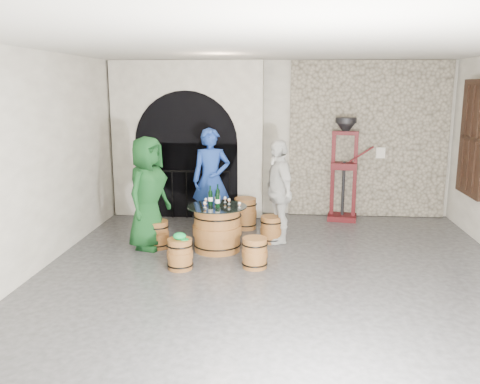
# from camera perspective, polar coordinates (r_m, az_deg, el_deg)

# --- Properties ---
(ground) EXTENTS (8.00, 8.00, 0.00)m
(ground) POSITION_cam_1_polar(r_m,az_deg,el_deg) (7.18, 4.08, -10.17)
(ground) COLOR #2B2B2E
(ground) RESTS_ON ground
(wall_back) EXTENTS (8.00, 0.00, 8.00)m
(wall_back) POSITION_cam_1_polar(r_m,az_deg,el_deg) (10.71, 4.52, 5.97)
(wall_back) COLOR beige
(wall_back) RESTS_ON ground
(wall_front) EXTENTS (8.00, 0.00, 8.00)m
(wall_front) POSITION_cam_1_polar(r_m,az_deg,el_deg) (2.87, 3.34, -10.35)
(wall_front) COLOR beige
(wall_front) RESTS_ON ground
(wall_left) EXTENTS (0.00, 8.00, 8.00)m
(wall_left) POSITION_cam_1_polar(r_m,az_deg,el_deg) (7.63, -23.06, 2.70)
(wall_left) COLOR beige
(wall_left) RESTS_ON ground
(ceiling) EXTENTS (8.00, 8.00, 0.00)m
(ceiling) POSITION_cam_1_polar(r_m,az_deg,el_deg) (6.68, 4.49, 16.22)
(ceiling) COLOR beige
(ceiling) RESTS_ON wall_back
(stone_facing_panel) EXTENTS (3.20, 0.12, 3.18)m
(stone_facing_panel) POSITION_cam_1_polar(r_m,az_deg,el_deg) (10.79, 14.17, 5.69)
(stone_facing_panel) COLOR #9F947E
(stone_facing_panel) RESTS_ON ground
(arched_opening) EXTENTS (3.10, 0.60, 3.19)m
(arched_opening) POSITION_cam_1_polar(r_m,az_deg,el_deg) (10.64, -5.83, 5.81)
(arched_opening) COLOR beige
(arched_opening) RESTS_ON ground
(shuttered_window) EXTENTS (0.23, 1.10, 2.00)m
(shuttered_window) POSITION_cam_1_polar(r_m,az_deg,el_deg) (9.69, 24.98, 5.48)
(shuttered_window) COLOR black
(shuttered_window) RESTS_ON wall_right
(barrel_table) EXTENTS (0.98, 0.98, 0.76)m
(barrel_table) POSITION_cam_1_polar(r_m,az_deg,el_deg) (8.42, -2.57, -4.11)
(barrel_table) COLOR brown
(barrel_table) RESTS_ON ground
(barrel_stool_left) EXTENTS (0.40, 0.40, 0.47)m
(barrel_stool_left) POSITION_cam_1_polar(r_m,az_deg,el_deg) (8.69, -9.26, -4.74)
(barrel_stool_left) COLOR brown
(barrel_stool_left) RESTS_ON ground
(barrel_stool_far) EXTENTS (0.40, 0.40, 0.47)m
(barrel_stool_far) POSITION_cam_1_polar(r_m,az_deg,el_deg) (9.45, -3.10, -3.26)
(barrel_stool_far) COLOR brown
(barrel_stool_far) RESTS_ON ground
(barrel_stool_right) EXTENTS (0.40, 0.40, 0.47)m
(barrel_stool_right) POSITION_cam_1_polar(r_m,az_deg,el_deg) (8.90, 3.53, -4.21)
(barrel_stool_right) COLOR brown
(barrel_stool_right) RESTS_ON ground
(barrel_stool_near_right) EXTENTS (0.40, 0.40, 0.47)m
(barrel_stool_near_right) POSITION_cam_1_polar(r_m,az_deg,el_deg) (7.67, 1.66, -6.86)
(barrel_stool_near_right) COLOR brown
(barrel_stool_near_right) RESTS_ON ground
(barrel_stool_near_left) EXTENTS (0.40, 0.40, 0.47)m
(barrel_stool_near_left) POSITION_cam_1_polar(r_m,az_deg,el_deg) (7.67, -6.76, -6.94)
(barrel_stool_near_left) COLOR brown
(barrel_stool_near_left) RESTS_ON ground
(green_cap) EXTENTS (0.24, 0.19, 0.11)m
(green_cap) POSITION_cam_1_polar(r_m,az_deg,el_deg) (7.58, -6.78, -4.96)
(green_cap) COLOR #0D903A
(green_cap) RESTS_ON barrel_stool_near_left
(person_green) EXTENTS (0.88, 1.07, 1.88)m
(person_green) POSITION_cam_1_polar(r_m,az_deg,el_deg) (8.56, -10.29, -0.12)
(person_green) COLOR #113F19
(person_green) RESTS_ON ground
(person_blue) EXTENTS (0.77, 0.58, 1.93)m
(person_blue) POSITION_cam_1_polar(r_m,az_deg,el_deg) (9.51, -3.26, 1.37)
(person_blue) COLOR navy
(person_blue) RESTS_ON ground
(person_white) EXTENTS (0.77, 1.14, 1.80)m
(person_white) POSITION_cam_1_polar(r_m,az_deg,el_deg) (8.80, 4.33, 0.09)
(person_white) COLOR beige
(person_white) RESTS_ON ground
(wine_bottle_left) EXTENTS (0.08, 0.08, 0.32)m
(wine_bottle_left) POSITION_cam_1_polar(r_m,az_deg,el_deg) (8.37, -3.34, -0.59)
(wine_bottle_left) COLOR black
(wine_bottle_left) RESTS_ON barrel_table
(wine_bottle_center) EXTENTS (0.08, 0.08, 0.32)m
(wine_bottle_center) POSITION_cam_1_polar(r_m,az_deg,el_deg) (8.21, -2.54, -0.83)
(wine_bottle_center) COLOR black
(wine_bottle_center) RESTS_ON barrel_table
(wine_bottle_right) EXTENTS (0.08, 0.08, 0.32)m
(wine_bottle_right) POSITION_cam_1_polar(r_m,az_deg,el_deg) (8.49, -2.51, -0.41)
(wine_bottle_right) COLOR black
(wine_bottle_right) RESTS_ON barrel_table
(tasting_glass_a) EXTENTS (0.05, 0.05, 0.10)m
(tasting_glass_a) POSITION_cam_1_polar(r_m,az_deg,el_deg) (8.22, -3.97, -1.42)
(tasting_glass_a) COLOR #C15F25
(tasting_glass_a) RESTS_ON barrel_table
(tasting_glass_b) EXTENTS (0.05, 0.05, 0.10)m
(tasting_glass_b) POSITION_cam_1_polar(r_m,az_deg,el_deg) (8.43, -1.24, -1.06)
(tasting_glass_b) COLOR #C15F25
(tasting_glass_b) RESTS_ON barrel_table
(tasting_glass_c) EXTENTS (0.05, 0.05, 0.10)m
(tasting_glass_c) POSITION_cam_1_polar(r_m,az_deg,el_deg) (8.58, -2.75, -0.84)
(tasting_glass_c) COLOR #C15F25
(tasting_glass_c) RESTS_ON barrel_table
(tasting_glass_d) EXTENTS (0.05, 0.05, 0.10)m
(tasting_glass_d) POSITION_cam_1_polar(r_m,az_deg,el_deg) (8.57, -1.69, -0.85)
(tasting_glass_d) COLOR #C15F25
(tasting_glass_d) RESTS_ON barrel_table
(tasting_glass_e) EXTENTS (0.05, 0.05, 0.10)m
(tasting_glass_e) POSITION_cam_1_polar(r_m,az_deg,el_deg) (8.17, -0.05, -1.48)
(tasting_glass_e) COLOR #C15F25
(tasting_glass_e) RESTS_ON barrel_table
(tasting_glass_f) EXTENTS (0.05, 0.05, 0.10)m
(tasting_glass_f) POSITION_cam_1_polar(r_m,az_deg,el_deg) (8.47, -3.86, -1.02)
(tasting_glass_f) COLOR #C15F25
(tasting_glass_f) RESTS_ON barrel_table
(side_barrel) EXTENTS (0.45, 0.45, 0.59)m
(side_barrel) POSITION_cam_1_polar(r_m,az_deg,el_deg) (9.71, 0.60, -2.43)
(side_barrel) COLOR brown
(side_barrel) RESTS_ON ground
(corking_press) EXTENTS (0.87, 0.55, 2.07)m
(corking_press) POSITION_cam_1_polar(r_m,az_deg,el_deg) (10.37, 11.64, 3.38)
(corking_press) COLOR #440B0F
(corking_press) RESTS_ON ground
(control_box) EXTENTS (0.18, 0.10, 0.22)m
(control_box) POSITION_cam_1_polar(r_m,az_deg,el_deg) (10.79, 15.48, 4.28)
(control_box) COLOR silver
(control_box) RESTS_ON wall_back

